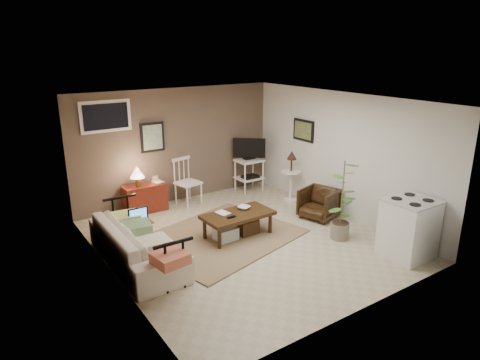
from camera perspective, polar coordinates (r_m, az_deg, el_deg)
floor at (r=7.45m, az=0.57°, el=-8.05°), size 5.00×5.00×0.00m
art_back at (r=8.83m, az=-11.60°, el=5.62°), size 0.50×0.03×0.60m
art_right at (r=9.10m, az=8.46°, el=6.58°), size 0.03×0.60×0.45m
window at (r=8.45m, az=-17.49°, el=8.09°), size 0.96×0.03×0.60m
rug at (r=7.57m, az=-2.62°, el=-7.56°), size 2.98×2.60×0.02m
coffee_table at (r=7.48m, az=-0.34°, el=-5.76°), size 1.25×0.66×0.47m
sofa at (r=6.77m, az=-13.65°, el=-7.34°), size 0.64×2.18×0.85m
sofa_pillows at (r=6.53m, az=-12.49°, el=-7.26°), size 0.42×2.08×0.15m
sofa_end_rails at (r=6.84m, az=-12.63°, el=-7.57°), size 0.59×2.18×0.73m
laptop at (r=7.11m, az=-13.23°, el=-4.97°), size 0.34×0.24×0.23m
red_console at (r=8.79m, az=-12.64°, el=-2.04°), size 0.84×0.37×0.97m
spindle_chair at (r=9.03m, az=-7.01°, el=-0.38°), size 0.53×0.53×0.98m
tv_stand at (r=9.77m, az=1.25°, el=2.27°), size 0.60×0.51×1.23m
side_table at (r=9.14m, az=6.84°, el=1.32°), size 0.41×0.41×1.11m
armchair at (r=8.41m, az=10.47°, el=-2.90°), size 0.75×0.78×0.65m
potted_plant at (r=7.45m, az=13.47°, el=-2.25°), size 0.36×0.36×1.42m
stove at (r=7.26m, az=21.57°, el=-5.96°), size 0.74×0.69×0.96m
bowl at (r=7.57m, az=0.54°, el=-3.14°), size 0.21×0.12×0.21m
book_table at (r=7.31m, az=-2.87°, el=-3.77°), size 0.18×0.05×0.25m
book_console at (r=8.75m, az=-11.39°, el=0.29°), size 0.17×0.05×0.23m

